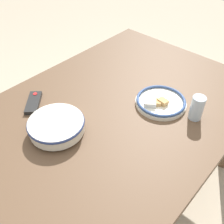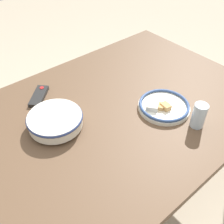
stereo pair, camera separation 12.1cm
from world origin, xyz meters
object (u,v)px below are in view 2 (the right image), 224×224
at_px(noodle_bowl, 55,120).
at_px(tv_remote, 39,96).
at_px(drinking_glass, 199,116).
at_px(food_plate, 164,106).

xyz_separation_m(noodle_bowl, tv_remote, (0.04, 0.24, -0.03)).
xyz_separation_m(noodle_bowl, drinking_glass, (0.49, -0.40, 0.02)).
xyz_separation_m(food_plate, drinking_glass, (0.03, -0.17, 0.04)).
relative_size(noodle_bowl, food_plate, 1.00).
height_order(food_plate, tv_remote, food_plate).
bearing_deg(noodle_bowl, drinking_glass, -39.33).
xyz_separation_m(food_plate, tv_remote, (-0.42, 0.47, -0.01)).
distance_m(food_plate, tv_remote, 0.63).
bearing_deg(tv_remote, food_plate, -2.33).
relative_size(noodle_bowl, tv_remote, 1.59).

